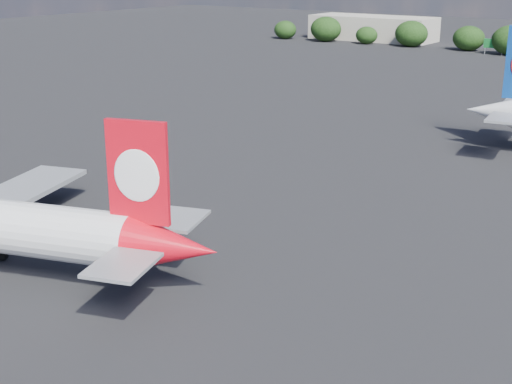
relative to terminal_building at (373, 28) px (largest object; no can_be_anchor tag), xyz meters
The scene contains 3 objects.
ground 147.19m from the terminal_building, 63.78° to the right, with size 500.00×500.00×0.00m, color black.
terminal_building is the anchor object (origin of this frame).
highway_sign 49.66m from the terminal_building, 18.80° to the right, with size 6.00×0.30×4.50m.
Camera 1 is at (48.40, -32.78, 26.00)m, focal length 50.00 mm.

